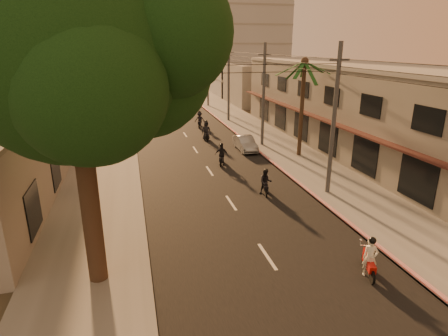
{
  "coord_description": "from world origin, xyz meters",
  "views": [
    {
      "loc": [
        -5.32,
        -11.38,
        8.79
      ],
      "look_at": [
        -0.33,
        8.36,
        2.07
      ],
      "focal_mm": 30.0,
      "sensor_mm": 36.0,
      "label": 1
    }
  ],
  "objects_px": {
    "scooter_far_a": "(206,131)",
    "parked_car": "(245,143)",
    "scooter_red": "(370,258)",
    "scooter_mid_b": "(221,155)",
    "scooter_far_b": "(200,120)",
    "scooter_mid_a": "(266,182)",
    "palm_tree": "(304,67)",
    "broadleaf_tree": "(85,55)"
  },
  "relations": [
    {
      "from": "scooter_far_a",
      "to": "scooter_mid_b",
      "type": "bearing_deg",
      "value": -91.19
    },
    {
      "from": "palm_tree",
      "to": "parked_car",
      "type": "height_order",
      "value": "palm_tree"
    },
    {
      "from": "scooter_mid_a",
      "to": "parked_car",
      "type": "xyz_separation_m",
      "value": [
        1.79,
        9.97,
        -0.12
      ]
    },
    {
      "from": "palm_tree",
      "to": "scooter_red",
      "type": "distance_m",
      "value": 18.07
    },
    {
      "from": "scooter_mid_a",
      "to": "scooter_far_b",
      "type": "bearing_deg",
      "value": 105.42
    },
    {
      "from": "scooter_mid_a",
      "to": "scooter_mid_b",
      "type": "bearing_deg",
      "value": 115.33
    },
    {
      "from": "palm_tree",
      "to": "scooter_red",
      "type": "relative_size",
      "value": 4.78
    },
    {
      "from": "scooter_mid_b",
      "to": "parked_car",
      "type": "relative_size",
      "value": 0.45
    },
    {
      "from": "scooter_red",
      "to": "scooter_far_a",
      "type": "bearing_deg",
      "value": 113.91
    },
    {
      "from": "broadleaf_tree",
      "to": "scooter_mid_b",
      "type": "height_order",
      "value": "broadleaf_tree"
    },
    {
      "from": "scooter_far_a",
      "to": "parked_car",
      "type": "height_order",
      "value": "scooter_far_a"
    },
    {
      "from": "scooter_mid_b",
      "to": "scooter_far_a",
      "type": "height_order",
      "value": "scooter_far_a"
    },
    {
      "from": "broadleaf_tree",
      "to": "scooter_red",
      "type": "distance_m",
      "value": 12.9
    },
    {
      "from": "scooter_mid_a",
      "to": "parked_car",
      "type": "bearing_deg",
      "value": 94.41
    },
    {
      "from": "scooter_far_a",
      "to": "parked_car",
      "type": "xyz_separation_m",
      "value": [
        2.57,
        -4.46,
        -0.24
      ]
    },
    {
      "from": "scooter_red",
      "to": "scooter_mid_b",
      "type": "bearing_deg",
      "value": 117.72
    },
    {
      "from": "parked_car",
      "to": "scooter_mid_b",
      "type": "bearing_deg",
      "value": -129.55
    },
    {
      "from": "scooter_far_a",
      "to": "scooter_red",
      "type": "bearing_deg",
      "value": -83.69
    },
    {
      "from": "scooter_red",
      "to": "scooter_mid_a",
      "type": "bearing_deg",
      "value": 115.86
    },
    {
      "from": "scooter_far_b",
      "to": "parked_car",
      "type": "distance_m",
      "value": 10.62
    },
    {
      "from": "scooter_red",
      "to": "broadleaf_tree",
      "type": "bearing_deg",
      "value": -173.97
    },
    {
      "from": "scooter_mid_b",
      "to": "scooter_far_b",
      "type": "height_order",
      "value": "scooter_far_b"
    },
    {
      "from": "palm_tree",
      "to": "scooter_mid_b",
      "type": "distance_m",
      "value": 9.32
    },
    {
      "from": "broadleaf_tree",
      "to": "parked_car",
      "type": "height_order",
      "value": "broadleaf_tree"
    },
    {
      "from": "scooter_red",
      "to": "scooter_mid_b",
      "type": "relative_size",
      "value": 0.99
    },
    {
      "from": "palm_tree",
      "to": "scooter_mid_b",
      "type": "height_order",
      "value": "palm_tree"
    },
    {
      "from": "broadleaf_tree",
      "to": "scooter_red",
      "type": "relative_size",
      "value": 7.06
    },
    {
      "from": "scooter_far_a",
      "to": "parked_car",
      "type": "bearing_deg",
      "value": -58.11
    },
    {
      "from": "broadleaf_tree",
      "to": "palm_tree",
      "type": "xyz_separation_m",
      "value": [
        14.61,
        13.86,
        -1.33
      ]
    },
    {
      "from": "scooter_red",
      "to": "scooter_mid_a",
      "type": "relative_size",
      "value": 1.04
    },
    {
      "from": "scooter_red",
      "to": "scooter_far_b",
      "type": "relative_size",
      "value": 0.92
    },
    {
      "from": "scooter_mid_a",
      "to": "scooter_far_a",
      "type": "xyz_separation_m",
      "value": [
        -0.78,
        14.43,
        0.12
      ]
    },
    {
      "from": "broadleaf_tree",
      "to": "scooter_mid_a",
      "type": "distance_m",
      "value": 13.66
    },
    {
      "from": "scooter_red",
      "to": "scooter_far_b",
      "type": "bearing_deg",
      "value": 112.11
    },
    {
      "from": "scooter_mid_b",
      "to": "scooter_far_a",
      "type": "relative_size",
      "value": 0.88
    },
    {
      "from": "scooter_far_b",
      "to": "parked_car",
      "type": "xyz_separation_m",
      "value": [
        2.08,
        -10.41,
        -0.22
      ]
    },
    {
      "from": "scooter_mid_a",
      "to": "scooter_far_b",
      "type": "height_order",
      "value": "scooter_far_b"
    },
    {
      "from": "scooter_mid_b",
      "to": "scooter_red",
      "type": "bearing_deg",
      "value": -63.36
    },
    {
      "from": "scooter_far_b",
      "to": "broadleaf_tree",
      "type": "bearing_deg",
      "value": -90.35
    },
    {
      "from": "scooter_red",
      "to": "parked_car",
      "type": "xyz_separation_m",
      "value": [
        0.79,
        19.11,
        -0.14
      ]
    },
    {
      "from": "palm_tree",
      "to": "scooter_far_a",
      "type": "xyz_separation_m",
      "value": [
        -6.34,
        7.29,
        -6.28
      ]
    },
    {
      "from": "scooter_mid_a",
      "to": "broadleaf_tree",
      "type": "bearing_deg",
      "value": -128.8
    }
  ]
}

